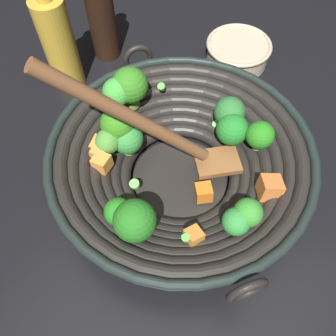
% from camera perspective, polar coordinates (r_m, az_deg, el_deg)
% --- Properties ---
extents(ground_plane, '(4.00, 4.00, 0.00)m').
position_cam_1_polar(ground_plane, '(0.58, 1.92, -2.07)').
color(ground_plane, black).
extents(wok, '(0.40, 0.40, 0.28)m').
position_cam_1_polar(wok, '(0.52, 1.87, 1.48)').
color(wok, black).
rests_on(wok, ground).
extents(soy_sauce_bottle, '(0.05, 0.05, 0.20)m').
position_cam_1_polar(soy_sauce_bottle, '(0.75, -10.90, 23.04)').
color(soy_sauce_bottle, black).
rests_on(soy_sauce_bottle, ground).
extents(cooking_oil_bottle, '(0.06, 0.06, 0.23)m').
position_cam_1_polar(cooking_oil_bottle, '(0.69, -17.67, 19.28)').
color(cooking_oil_bottle, gold).
rests_on(cooking_oil_bottle, ground).
extents(prep_bowl, '(0.13, 0.13, 0.05)m').
position_cam_1_polar(prep_bowl, '(0.76, 11.47, 18.32)').
color(prep_bowl, tan).
rests_on(prep_bowl, ground).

